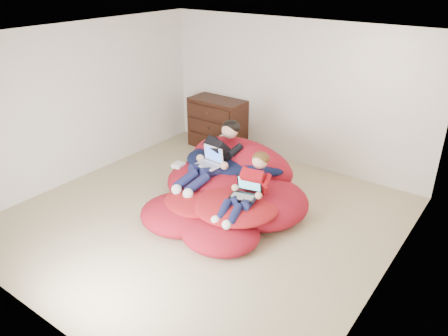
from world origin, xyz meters
TOP-DOWN VIEW (x-y plane):
  - room_shell at (0.00, 0.00)m, footprint 5.10×5.10m
  - dresser at (-1.41, 2.21)m, footprint 1.09×0.61m
  - beanbag_pile at (0.08, 0.50)m, footprint 2.33×2.34m
  - cream_pillow at (-0.50, 1.29)m, footprint 0.40×0.25m
  - older_boy at (-0.24, 0.63)m, footprint 0.50×1.38m
  - younger_boy at (0.63, 0.21)m, footprint 0.38×1.08m
  - laptop_white at (-0.24, 0.49)m, footprint 0.37×0.31m
  - laptop_black at (0.63, 0.14)m, footprint 0.39×0.38m
  - power_adapter at (-0.84, 0.45)m, footprint 0.18×0.18m

SIDE VIEW (x-z plane):
  - room_shell at x=0.00m, z-range -1.17..1.60m
  - beanbag_pile at x=0.08m, z-range -0.17..0.70m
  - power_adapter at x=-0.84m, z-range 0.39..0.45m
  - dresser at x=-1.41m, z-range 0.00..0.97m
  - laptop_black at x=0.63m, z-range 0.44..0.69m
  - cream_pillow at x=-0.50m, z-range 0.49..0.75m
  - younger_boy at x=0.63m, z-range 0.27..0.98m
  - laptop_white at x=-0.24m, z-range 0.52..0.78m
  - older_boy at x=-0.24m, z-range 0.30..1.10m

